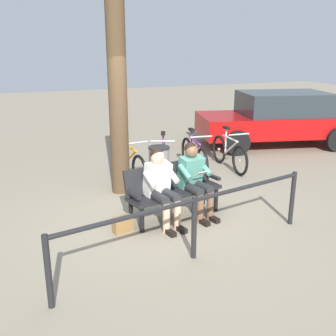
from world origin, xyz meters
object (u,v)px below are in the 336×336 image
object	(u,v)px
bicycle_green	(229,153)
bicycle_red	(194,156)
bench	(172,186)
person_reading	(194,176)
bicycle_black	(129,163)
parked_car	(278,118)
person_companion	(161,184)
handbag	(123,224)
bicycle_silver	(163,161)
tree_trunk	(118,98)
litter_bin	(159,167)

from	to	relation	value
bicycle_green	bicycle_red	world-z (taller)	same
bench	person_reading	size ratio (longest dim) A/B	1.38
bicycle_black	parked_car	bearing A→B (deg)	99.15
person_companion	handbag	size ratio (longest dim) A/B	4.00
person_companion	handbag	bearing A→B (deg)	-7.53
bicycle_red	bicycle_silver	size ratio (longest dim) A/B	1.06
person_companion	bicycle_black	size ratio (longest dim) A/B	0.72
person_reading	bicycle_red	distance (m)	2.35
person_companion	bicycle_green	distance (m)	3.27
person_reading	bicycle_green	bearing A→B (deg)	-144.45
person_companion	bicycle_silver	xyz separation A→B (m)	(-0.89, -2.13, -0.30)
person_companion	bicycle_silver	bearing A→B (deg)	-124.09
handbag	tree_trunk	world-z (taller)	tree_trunk
litter_bin	bicycle_silver	world-z (taller)	bicycle_silver
bicycle_silver	bicycle_red	bearing A→B (deg)	119.15
person_companion	tree_trunk	world-z (taller)	tree_trunk
bicycle_red	parked_car	world-z (taller)	parked_car
person_companion	bicycle_black	xyz separation A→B (m)	(-0.16, -2.22, -0.30)
bicycle_red	bench	bearing A→B (deg)	-27.62
person_companion	parked_car	bearing A→B (deg)	-155.43
bench	bicycle_silver	world-z (taller)	bicycle_silver
bench	bicycle_black	size ratio (longest dim) A/B	0.99
person_reading	parked_car	bearing A→B (deg)	-152.64
bench	person_companion	distance (m)	0.40
handbag	bicycle_red	distance (m)	3.22
bicycle_green	bicycle_black	world-z (taller)	same
tree_trunk	bicycle_red	size ratio (longest dim) A/B	2.13
bicycle_red	person_reading	bearing A→B (deg)	-19.27
bicycle_silver	person_companion	bearing A→B (deg)	0.02
bench	litter_bin	size ratio (longest dim) A/B	2.06
bicycle_red	bicycle_black	xyz separation A→B (m)	(1.49, -0.00, 0.00)
person_companion	bicycle_red	size ratio (longest dim) A/B	0.72
handbag	tree_trunk	xyz separation A→B (m)	(-0.45, -1.68, 1.67)
person_companion	tree_trunk	distance (m)	1.99
person_companion	tree_trunk	xyz separation A→B (m)	(0.18, -1.63, 1.12)
person_reading	person_companion	xyz separation A→B (m)	(0.63, 0.13, -0.00)
person_reading	litter_bin	size ratio (longest dim) A/B	1.48
bicycle_silver	parked_car	bearing A→B (deg)	132.35
bicycle_silver	bicycle_black	world-z (taller)	same
handbag	bicycle_red	world-z (taller)	bicycle_red
bicycle_silver	bench	bearing A→B (deg)	5.10
bicycle_silver	bicycle_black	xyz separation A→B (m)	(0.72, -0.09, 0.00)
person_reading	bicycle_silver	distance (m)	2.04
bench	tree_trunk	xyz separation A→B (m)	(0.46, -1.41, 1.28)
person_reading	bicycle_silver	xyz separation A→B (m)	(-0.26, -2.00, -0.31)
handbag	bicycle_black	size ratio (longest dim) A/B	0.18
bench	person_reading	distance (m)	0.39
bench	bicycle_black	world-z (taller)	bicycle_black
person_companion	parked_car	distance (m)	6.06
person_reading	tree_trunk	xyz separation A→B (m)	(0.80, -1.51, 1.12)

